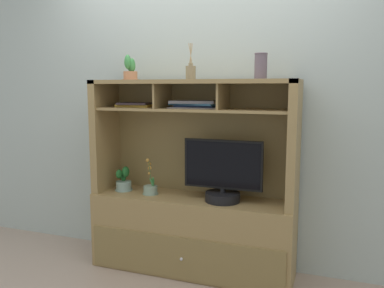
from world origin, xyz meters
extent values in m
cube|color=tan|center=(0.00, 0.00, -0.01)|extent=(6.00, 6.00, 0.02)
cube|color=#ABB8B4|center=(0.00, 0.24, 1.40)|extent=(6.00, 0.02, 2.80)
cube|color=#987B4B|center=(0.00, 0.00, 0.29)|extent=(1.56, 0.42, 0.59)
cube|color=olive|center=(0.00, -0.22, 0.18)|extent=(1.50, 0.01, 0.32)
sphere|color=silver|center=(0.00, -0.23, 0.18)|extent=(0.02, 0.02, 0.02)
cube|color=#987B4B|center=(-0.75, 0.00, 1.03)|extent=(0.06, 0.38, 0.89)
cube|color=#987B4B|center=(0.75, 0.00, 1.03)|extent=(0.06, 0.38, 0.89)
cube|color=olive|center=(0.00, 0.18, 1.02)|extent=(1.50, 0.02, 0.86)
cube|color=#987B4B|center=(0.00, 0.00, 1.46)|extent=(1.56, 0.38, 0.03)
cube|color=#987B4B|center=(0.00, 0.00, 1.26)|extent=(1.44, 0.34, 0.02)
cube|color=#987B4B|center=(-0.24, 0.00, 1.36)|extent=(0.02, 0.33, 0.18)
cube|color=#987B4B|center=(0.24, 0.00, 1.36)|extent=(0.02, 0.33, 0.18)
cylinder|color=black|center=(0.25, -0.03, 0.62)|extent=(0.26, 0.26, 0.07)
cylinder|color=black|center=(0.25, -0.03, 0.67)|extent=(0.04, 0.04, 0.03)
cube|color=black|center=(0.25, -0.03, 0.87)|extent=(0.59, 0.03, 0.36)
cube|color=black|center=(0.25, -0.05, 0.87)|extent=(0.56, 0.00, 0.33)
cylinder|color=gray|center=(-0.34, -0.03, 0.62)|extent=(0.11, 0.11, 0.07)
cylinder|color=gray|center=(-0.34, -0.03, 0.59)|extent=(0.13, 0.13, 0.01)
cylinder|color=#4C6B38|center=(-0.34, -0.03, 0.76)|extent=(0.02, 0.03, 0.21)
sphere|color=#C28935|center=(-0.34, -0.05, 0.76)|extent=(0.02, 0.02, 0.02)
sphere|color=#C28935|center=(-0.35, -0.02, 0.79)|extent=(0.03, 0.03, 0.03)
sphere|color=#C28935|center=(-0.35, -0.02, 0.83)|extent=(0.03, 0.03, 0.03)
sphere|color=#C28935|center=(-0.35, -0.05, 0.86)|extent=(0.03, 0.03, 0.03)
ellipsoid|color=#4AA152|center=(-0.32, -0.04, 0.68)|extent=(0.04, 0.05, 0.08)
ellipsoid|color=#4AA152|center=(-0.32, -0.03, 0.68)|extent=(0.05, 0.07, 0.10)
cylinder|color=#84A297|center=(-0.59, -0.01, 0.63)|extent=(0.12, 0.12, 0.08)
cylinder|color=#84A297|center=(-0.59, -0.01, 0.59)|extent=(0.14, 0.14, 0.01)
ellipsoid|color=#1E5B25|center=(-0.57, 0.00, 0.74)|extent=(0.06, 0.07, 0.09)
ellipsoid|color=#1E5B25|center=(-0.61, 0.02, 0.69)|extent=(0.05, 0.04, 0.08)
ellipsoid|color=#1E5B25|center=(-0.61, -0.04, 0.73)|extent=(0.04, 0.07, 0.08)
cube|color=gold|center=(-0.49, 0.04, 1.28)|extent=(0.29, 0.19, 0.02)
cube|color=#3E313B|center=(-0.49, 0.02, 1.30)|extent=(0.26, 0.22, 0.02)
cube|color=slate|center=(0.02, 0.04, 1.27)|extent=(0.38, 0.27, 0.01)
cube|color=navy|center=(0.02, 0.05, 1.28)|extent=(0.30, 0.18, 0.01)
cube|color=#295277|center=(0.02, 0.05, 1.30)|extent=(0.38, 0.29, 0.01)
cube|color=slate|center=(0.01, 0.04, 1.31)|extent=(0.36, 0.28, 0.02)
cylinder|color=#867554|center=(0.00, -0.03, 1.53)|extent=(0.07, 0.07, 0.10)
cylinder|color=#867554|center=(0.00, -0.03, 1.59)|extent=(0.03, 0.03, 0.02)
cylinder|color=tan|center=(0.00, -0.03, 1.66)|extent=(0.00, 0.03, 0.16)
cylinder|color=tan|center=(0.00, -0.02, 1.66)|extent=(0.02, 0.02, 0.16)
cylinder|color=tan|center=(0.00, -0.02, 1.66)|extent=(0.03, 0.01, 0.16)
cylinder|color=tan|center=(0.00, -0.03, 1.66)|extent=(0.02, 0.04, 0.16)
cylinder|color=tan|center=(0.00, -0.03, 1.66)|extent=(0.01, 0.02, 0.16)
cylinder|color=tan|center=(0.00, -0.03, 1.66)|extent=(0.04, 0.01, 0.16)
cylinder|color=tan|center=(0.00, -0.03, 1.66)|extent=(0.02, 0.02, 0.16)
cylinder|color=#B97853|center=(-0.51, -0.01, 1.51)|extent=(0.11, 0.11, 0.07)
cylinder|color=#B97853|center=(-0.51, -0.01, 1.48)|extent=(0.12, 0.12, 0.01)
ellipsoid|color=#3D8B45|center=(-0.49, 0.00, 1.59)|extent=(0.05, 0.06, 0.10)
ellipsoid|color=#3D8B45|center=(-0.51, 0.01, 1.58)|extent=(0.06, 0.07, 0.08)
ellipsoid|color=#3D8B45|center=(-0.53, -0.01, 1.62)|extent=(0.04, 0.08, 0.11)
ellipsoid|color=#3D8B45|center=(-0.51, -0.04, 1.61)|extent=(0.05, 0.05, 0.10)
cylinder|color=#61535E|center=(0.51, -0.01, 1.56)|extent=(0.09, 0.09, 0.17)
torus|color=#61535E|center=(0.51, -0.01, 1.65)|extent=(0.09, 0.09, 0.01)
camera|label=1|loc=(1.01, -2.77, 1.42)|focal=37.00mm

